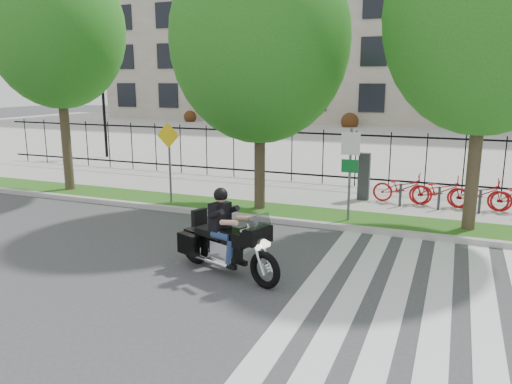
% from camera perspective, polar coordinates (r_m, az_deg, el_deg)
% --- Properties ---
extents(ground, '(120.00, 120.00, 0.00)m').
position_cam_1_polar(ground, '(10.40, -5.57, -9.28)').
color(ground, '#3D3D3F').
rests_on(ground, ground).
extents(curb, '(60.00, 0.20, 0.15)m').
position_cam_1_polar(curb, '(13.94, 2.24, -3.22)').
color(curb, '#ACA9A2').
rests_on(curb, ground).
extents(grass_verge, '(60.00, 1.50, 0.15)m').
position_cam_1_polar(grass_verge, '(14.71, 3.36, -2.38)').
color(grass_verge, '#1F5114').
rests_on(grass_verge, ground).
extents(sidewalk, '(60.00, 3.50, 0.15)m').
position_cam_1_polar(sidewalk, '(17.03, 6.07, -0.37)').
color(sidewalk, gray).
rests_on(sidewalk, ground).
extents(plaza, '(80.00, 34.00, 0.10)m').
position_cam_1_polar(plaza, '(34.05, 14.34, 5.71)').
color(plaza, gray).
rests_on(plaza, ground).
extents(crosswalk_stripes, '(5.70, 8.00, 0.01)m').
position_cam_1_polar(crosswalk_stripes, '(9.36, 22.38, -12.74)').
color(crosswalk_stripes, silver).
rests_on(crosswalk_stripes, ground).
extents(iron_fence, '(30.00, 0.06, 2.00)m').
position_cam_1_polar(iron_fence, '(18.50, 7.65, 4.00)').
color(iron_fence, black).
rests_on(iron_fence, sidewalk).
extents(office_building, '(60.00, 21.90, 20.15)m').
position_cam_1_polar(office_building, '(53.99, 18.05, 18.42)').
color(office_building, gray).
rests_on(office_building, ground).
extents(lamp_post_left, '(1.06, 0.70, 4.25)m').
position_cam_1_polar(lamp_post_left, '(26.36, -17.08, 10.56)').
color(lamp_post_left, black).
rests_on(lamp_post_left, ground).
extents(street_tree_0, '(4.46, 4.46, 7.92)m').
position_cam_1_polar(street_tree_0, '(18.49, -21.78, 16.75)').
color(street_tree_0, '#392D1F').
rests_on(street_tree_0, grass_verge).
extents(street_tree_1, '(5.07, 5.07, 7.78)m').
position_cam_1_polar(street_tree_1, '(14.55, 0.45, 17.08)').
color(street_tree_1, '#392D1F').
rests_on(street_tree_1, grass_verge).
extents(street_tree_2, '(4.90, 4.90, 8.03)m').
position_cam_1_polar(street_tree_2, '(13.57, 24.99, 17.75)').
color(street_tree_2, '#392D1F').
rests_on(street_tree_2, grass_verge).
extents(bike_share_station, '(7.77, 0.85, 1.50)m').
position_cam_1_polar(bike_share_station, '(16.10, 25.86, -0.32)').
color(bike_share_station, '#2D2D33').
rests_on(bike_share_station, sidewalk).
extents(sign_pole_regulatory, '(0.50, 0.09, 2.50)m').
position_cam_1_polar(sign_pole_regulatory, '(13.53, 10.70, 3.32)').
color(sign_pole_regulatory, '#59595B').
rests_on(sign_pole_regulatory, grass_verge).
extents(sign_pole_warning, '(0.78, 0.09, 2.49)m').
position_cam_1_polar(sign_pole_warning, '(15.61, -9.91, 4.56)').
color(sign_pole_warning, '#59595B').
rests_on(sign_pole_warning, grass_verge).
extents(motorcycle_rider, '(2.65, 1.39, 2.14)m').
position_cam_1_polar(motorcycle_rider, '(10.12, -3.37, -5.57)').
color(motorcycle_rider, black).
rests_on(motorcycle_rider, ground).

